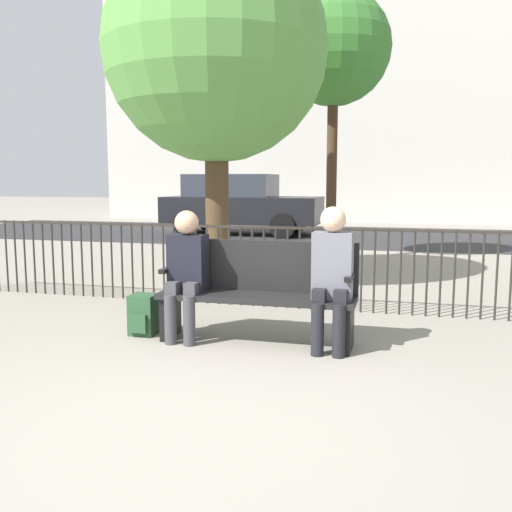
# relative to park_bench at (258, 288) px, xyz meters

# --- Properties ---
(ground_plane) EXTENTS (80.00, 80.00, 0.00)m
(ground_plane) POSITION_rel_park_bench_xyz_m (0.00, -1.84, -0.50)
(ground_plane) COLOR gray
(park_bench) EXTENTS (1.79, 0.45, 0.92)m
(park_bench) POSITION_rel_park_bench_xyz_m (0.00, 0.00, 0.00)
(park_bench) COLOR black
(park_bench) RESTS_ON ground
(seated_person_0) EXTENTS (0.34, 0.39, 1.20)m
(seated_person_0) POSITION_rel_park_bench_xyz_m (-0.65, -0.13, 0.18)
(seated_person_0) COLOR #3D3D42
(seated_person_0) RESTS_ON ground
(seated_person_1) EXTENTS (0.34, 0.39, 1.25)m
(seated_person_1) POSITION_rel_park_bench_xyz_m (0.68, -0.13, 0.21)
(seated_person_1) COLOR black
(seated_person_1) RESTS_ON ground
(backpack) EXTENTS (0.24, 0.26, 0.39)m
(backpack) POSITION_rel_park_bench_xyz_m (-1.12, -0.07, -0.30)
(backpack) COLOR #284C2D
(backpack) RESTS_ON ground
(fence_railing) EXTENTS (9.01, 0.03, 0.95)m
(fence_railing) POSITION_rel_park_bench_xyz_m (-0.02, 1.40, 0.06)
(fence_railing) COLOR #2D2823
(fence_railing) RESTS_ON ground
(tree_0) EXTENTS (3.00, 3.00, 4.70)m
(tree_0) POSITION_rel_park_bench_xyz_m (-1.25, 2.53, 2.69)
(tree_0) COLOR #4C3823
(tree_0) RESTS_ON ground
(tree_1) EXTENTS (1.99, 1.99, 4.75)m
(tree_1) POSITION_rel_park_bench_xyz_m (-0.05, 5.36, 3.23)
(tree_1) COLOR #422D1E
(tree_1) RESTS_ON ground
(street_surface) EXTENTS (24.00, 6.00, 0.01)m
(street_surface) POSITION_rel_park_bench_xyz_m (0.00, 10.16, -0.49)
(street_surface) COLOR #2B2B2D
(street_surface) RESTS_ON ground
(parked_car_0) EXTENTS (4.20, 1.94, 1.62)m
(parked_car_0) POSITION_rel_park_bench_xyz_m (-3.12, 9.88, 0.35)
(parked_car_0) COLOR black
(parked_car_0) RESTS_ON ground
(building_facade) EXTENTS (20.00, 6.00, 15.23)m
(building_facade) POSITION_rel_park_bench_xyz_m (0.00, 18.16, 7.12)
(building_facade) COLOR beige
(building_facade) RESTS_ON ground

